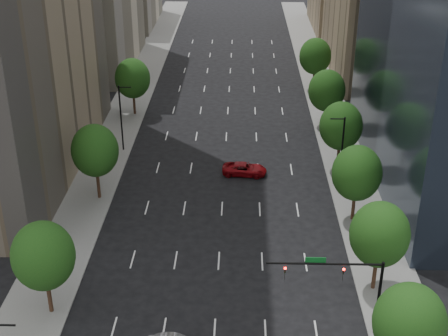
{
  "coord_description": "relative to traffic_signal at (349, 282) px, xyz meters",
  "views": [
    {
      "loc": [
        1.88,
        -10.25,
        34.85
      ],
      "look_at": [
        0.39,
        43.98,
        8.0
      ],
      "focal_mm": 50.49,
      "sensor_mm": 36.0,
      "label": 1
    }
  ],
  "objects": [
    {
      "name": "tree_left_0",
      "position": [
        -24.53,
        2.0,
        0.58
      ],
      "size": [
        5.2,
        5.2,
        8.75
      ],
      "color": "#382316",
      "rests_on": "ground"
    },
    {
      "name": "tree_left_1",
      "position": [
        -24.53,
        22.0,
        0.79
      ],
      "size": [
        5.2,
        5.2,
        8.97
      ],
      "color": "#382316",
      "rests_on": "ground"
    },
    {
      "name": "tree_right_2",
      "position": [
        3.47,
        18.0,
        0.43
      ],
      "size": [
        5.2,
        5.2,
        8.61
      ],
      "color": "#382316",
      "rests_on": "ground"
    },
    {
      "name": "tree_right_5",
      "position": [
        3.47,
        60.0,
        0.58
      ],
      "size": [
        5.2,
        5.2,
        8.75
      ],
      "color": "#382316",
      "rests_on": "ground"
    },
    {
      "name": "tree_right_0",
      "position": [
        3.47,
        -5.0,
        0.22
      ],
      "size": [
        5.2,
        5.2,
        8.39
      ],
      "color": "#382316",
      "rests_on": "ground"
    },
    {
      "name": "sidewalk_right",
      "position": [
        4.97,
        30.0,
        -5.1
      ],
      "size": [
        6.0,
        200.0,
        0.15
      ],
      "primitive_type": "cube",
      "color": "slate",
      "rests_on": "ground"
    },
    {
      "name": "sidewalk_left",
      "position": [
        -26.03,
        30.0,
        -5.1
      ],
      "size": [
        6.0,
        200.0,
        0.15
      ],
      "primitive_type": "cube",
      "color": "slate",
      "rests_on": "ground"
    },
    {
      "name": "streetlight_ln",
      "position": [
        -23.96,
        35.0,
        -0.33
      ],
      "size": [
        1.7,
        0.2,
        9.0
      ],
      "color": "black",
      "rests_on": "ground"
    },
    {
      "name": "tree_right_3",
      "position": [
        3.47,
        30.0,
        0.72
      ],
      "size": [
        5.2,
        5.2,
        8.89
      ],
      "color": "#382316",
      "rests_on": "ground"
    },
    {
      "name": "tree_left_2",
      "position": [
        -24.53,
        48.0,
        0.5
      ],
      "size": [
        5.2,
        5.2,
        8.68
      ],
      "color": "#382316",
      "rests_on": "ground"
    },
    {
      "name": "tree_right_4",
      "position": [
        3.47,
        44.0,
        0.29
      ],
      "size": [
        5.2,
        5.2,
        8.46
      ],
      "color": "#382316",
      "rests_on": "ground"
    },
    {
      "name": "tree_right_1",
      "position": [
        3.47,
        6.0,
        0.58
      ],
      "size": [
        5.2,
        5.2,
        8.75
      ],
      "color": "#382316",
      "rests_on": "ground"
    },
    {
      "name": "streetlight_rn",
      "position": [
        2.91,
        25.0,
        -0.33
      ],
      "size": [
        1.7,
        0.2,
        9.0
      ],
      "color": "black",
      "rests_on": "ground"
    },
    {
      "name": "traffic_signal",
      "position": [
        0.0,
        0.0,
        0.0
      ],
      "size": [
        9.12,
        0.4,
        7.38
      ],
      "color": "black",
      "rests_on": "ground"
    },
    {
      "name": "car_red_far",
      "position": [
        -8.03,
        28.42,
        -4.42
      ],
      "size": [
        5.57,
        2.91,
        1.5
      ],
      "primitive_type": "imported",
      "rotation": [
        0.0,
        0.0,
        1.49
      ],
      "color": "maroon",
      "rests_on": "ground"
    }
  ]
}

